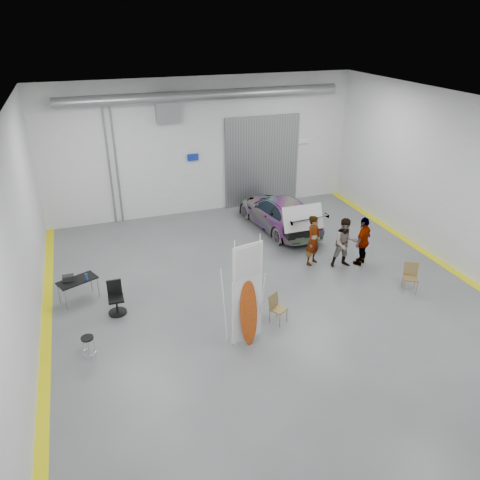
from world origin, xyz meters
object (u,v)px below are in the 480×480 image
object	(u,v)px
person_a	(313,240)
folding_chair_far	(409,283)
shop_stool	(89,348)
surfboard_display	(246,303)
work_table	(75,280)
person_c	(363,241)
sedan_car	(279,212)
office_chair	(116,299)
person_b	(345,243)
folding_chair_near	(278,314)

from	to	relation	value
person_a	folding_chair_far	xyz separation A→B (m)	(2.15, -2.77, -0.64)
person_a	shop_stool	world-z (taller)	person_a
folding_chair_far	person_a	bearing A→B (deg)	157.64
surfboard_display	shop_stool	world-z (taller)	surfboard_display
shop_stool	work_table	distance (m)	3.07
person_c	surfboard_display	xyz separation A→B (m)	(-5.57, -2.96, 0.39)
person_c	work_table	xyz separation A→B (m)	(-9.93, 0.86, -0.18)
folding_chair_far	work_table	xyz separation A→B (m)	(-10.40, 3.02, 0.45)
sedan_car	office_chair	world-z (taller)	sedan_car
sedan_car	work_table	bearing A→B (deg)	13.77
person_b	shop_stool	bearing A→B (deg)	-154.72
folding_chair_near	folding_chair_far	size ratio (longest dim) A/B	0.93
person_c	folding_chair_far	world-z (taller)	person_c
sedan_car	folding_chair_near	distance (m)	6.89
folding_chair_far	office_chair	xyz separation A→B (m)	(-9.27, 1.93, 0.16)
person_b	folding_chair_far	bearing A→B (deg)	-50.61
sedan_car	person_a	bearing A→B (deg)	81.28
surfboard_display	work_table	size ratio (longest dim) A/B	2.45
shop_stool	office_chair	xyz separation A→B (m)	(0.91, 1.95, 0.12)
person_c	shop_stool	size ratio (longest dim) A/B	2.71
shop_stool	sedan_car	bearing A→B (deg)	37.01
surfboard_display	shop_stool	xyz separation A→B (m)	(-4.15, 0.78, -0.98)
sedan_car	person_b	xyz separation A→B (m)	(0.85, -3.91, 0.24)
folding_chair_far	office_chair	size ratio (longest dim) A/B	0.92
person_c	folding_chair_far	size ratio (longest dim) A/B	1.92
person_a	person_c	bearing A→B (deg)	-50.39
sedan_car	person_b	bearing A→B (deg)	95.60
person_b	shop_stool	distance (m)	9.30
sedan_car	folding_chair_near	xyz separation A→B (m)	(-2.76, -6.30, -0.42)
person_a	surfboard_display	size ratio (longest dim) A/B	0.58
folding_chair_far	work_table	bearing A→B (deg)	-166.38
folding_chair_near	shop_stool	world-z (taller)	folding_chair_near
person_c	office_chair	bearing A→B (deg)	-31.74
person_a	folding_chair_far	bearing A→B (deg)	-82.57
folding_chair_far	office_chair	distance (m)	9.47
surfboard_display	sedan_car	bearing A→B (deg)	47.79
folding_chair_far	office_chair	world-z (taller)	office_chair
person_a	office_chair	xyz separation A→B (m)	(-7.12, -0.85, -0.48)
person_b	surfboard_display	bearing A→B (deg)	-136.83
person_a	folding_chair_near	xyz separation A→B (m)	(-2.64, -2.94, -0.66)
folding_chair_far	office_chair	bearing A→B (deg)	-161.92
sedan_car	work_table	xyz separation A→B (m)	(-8.37, -3.11, 0.05)
work_table	folding_chair_far	bearing A→B (deg)	-16.19
folding_chair_near	folding_chair_far	bearing A→B (deg)	-29.52
folding_chair_far	folding_chair_near	bearing A→B (deg)	-148.16
sedan_car	work_table	world-z (taller)	sedan_car
person_c	office_chair	distance (m)	8.82
sedan_car	surfboard_display	bearing A→B (deg)	53.33
folding_chair_near	work_table	xyz separation A→B (m)	(-5.61, 3.19, 0.47)
sedan_car	person_c	bearing A→B (deg)	104.81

